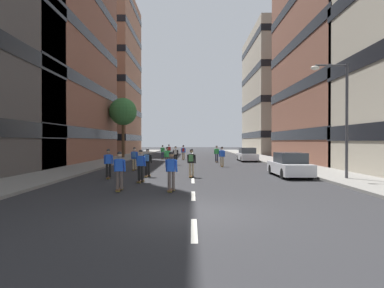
{
  "coord_description": "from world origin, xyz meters",
  "views": [
    {
      "loc": [
        -0.05,
        -10.05,
        2.24
      ],
      "look_at": [
        0.0,
        18.26,
        1.99
      ],
      "focal_mm": 29.94,
      "sensor_mm": 36.0,
      "label": 1
    }
  ],
  "objects_px": {
    "skater_0": "(175,154)",
    "skater_13": "(168,150)",
    "skater_7": "(134,157)",
    "skater_8": "(221,156)",
    "skater_2": "(216,153)",
    "parked_car_near": "(289,166)",
    "skater_3": "(119,169)",
    "streetlamp_right": "(340,108)",
    "skater_4": "(162,151)",
    "skater_12": "(108,162)",
    "skater_6": "(171,169)",
    "parked_car_mid": "(246,155)",
    "skater_11": "(167,156)",
    "skater_5": "(140,164)",
    "street_tree_near": "(122,112)",
    "skater_1": "(191,161)",
    "skater_10": "(147,161)"
  },
  "relations": [
    {
      "from": "skater_0",
      "to": "skater_13",
      "type": "height_order",
      "value": "same"
    },
    {
      "from": "skater_7",
      "to": "skater_8",
      "type": "relative_size",
      "value": 1.0
    },
    {
      "from": "skater_0",
      "to": "skater_2",
      "type": "relative_size",
      "value": 1.0
    },
    {
      "from": "parked_car_near",
      "to": "skater_3",
      "type": "xyz_separation_m",
      "value": [
        -9.43,
        -5.84,
        0.29
      ]
    },
    {
      "from": "parked_car_near",
      "to": "skater_0",
      "type": "xyz_separation_m",
      "value": [
        -7.73,
        10.03,
        0.32
      ]
    },
    {
      "from": "streetlamp_right",
      "to": "skater_4",
      "type": "bearing_deg",
      "value": 119.12
    },
    {
      "from": "streetlamp_right",
      "to": "skater_12",
      "type": "height_order",
      "value": "streetlamp_right"
    },
    {
      "from": "skater_6",
      "to": "skater_12",
      "type": "relative_size",
      "value": 1.0
    },
    {
      "from": "parked_car_mid",
      "to": "skater_7",
      "type": "xyz_separation_m",
      "value": [
        -10.6,
        -11.24,
        0.32
      ]
    },
    {
      "from": "parked_car_near",
      "to": "skater_6",
      "type": "xyz_separation_m",
      "value": [
        -7.09,
        -5.97,
        0.29
      ]
    },
    {
      "from": "parked_car_mid",
      "to": "skater_11",
      "type": "height_order",
      "value": "skater_11"
    },
    {
      "from": "streetlamp_right",
      "to": "skater_11",
      "type": "xyz_separation_m",
      "value": [
        -10.53,
        9.12,
        -3.15
      ]
    },
    {
      "from": "parked_car_mid",
      "to": "skater_13",
      "type": "xyz_separation_m",
      "value": [
        -9.52,
        10.51,
        0.29
      ]
    },
    {
      "from": "skater_3",
      "to": "skater_13",
      "type": "height_order",
      "value": "same"
    },
    {
      "from": "parked_car_near",
      "to": "skater_13",
      "type": "bearing_deg",
      "value": 110.03
    },
    {
      "from": "parked_car_near",
      "to": "skater_5",
      "type": "bearing_deg",
      "value": -162.44
    },
    {
      "from": "skater_2",
      "to": "skater_6",
      "type": "relative_size",
      "value": 1.0
    },
    {
      "from": "street_tree_near",
      "to": "skater_0",
      "type": "bearing_deg",
      "value": -57.33
    },
    {
      "from": "skater_2",
      "to": "skater_12",
      "type": "xyz_separation_m",
      "value": [
        -7.61,
        -14.75,
        0.0
      ]
    },
    {
      "from": "skater_1",
      "to": "skater_11",
      "type": "bearing_deg",
      "value": 105.53
    },
    {
      "from": "parked_car_near",
      "to": "skater_2",
      "type": "distance_m",
      "value": 14.14
    },
    {
      "from": "skater_10",
      "to": "skater_13",
      "type": "xyz_separation_m",
      "value": [
        -0.55,
        26.31,
        -0.03
      ]
    },
    {
      "from": "street_tree_near",
      "to": "streetlamp_right",
      "type": "xyz_separation_m",
      "value": [
        17.44,
        -23.72,
        -1.94
      ]
    },
    {
      "from": "parked_car_near",
      "to": "skater_2",
      "type": "bearing_deg",
      "value": 104.58
    },
    {
      "from": "skater_5",
      "to": "skater_11",
      "type": "xyz_separation_m",
      "value": [
        0.67,
        9.91,
        0.0
      ]
    },
    {
      "from": "skater_3",
      "to": "skater_8",
      "type": "bearing_deg",
      "value": 66.67
    },
    {
      "from": "skater_6",
      "to": "skater_10",
      "type": "relative_size",
      "value": 1.0
    },
    {
      "from": "skater_0",
      "to": "skater_6",
      "type": "relative_size",
      "value": 1.0
    },
    {
      "from": "skater_7",
      "to": "skater_11",
      "type": "distance_m",
      "value": 3.57
    },
    {
      "from": "skater_0",
      "to": "skater_3",
      "type": "bearing_deg",
      "value": -96.11
    },
    {
      "from": "skater_3",
      "to": "skater_11",
      "type": "height_order",
      "value": "same"
    },
    {
      "from": "parked_car_mid",
      "to": "skater_13",
      "type": "bearing_deg",
      "value": 132.16
    },
    {
      "from": "skater_1",
      "to": "street_tree_near",
      "type": "bearing_deg",
      "value": 112.16
    },
    {
      "from": "skater_4",
      "to": "skater_1",
      "type": "bearing_deg",
      "value": -79.74
    },
    {
      "from": "street_tree_near",
      "to": "skater_7",
      "type": "xyz_separation_m",
      "value": [
        4.6,
        -17.32,
        -5.06
      ]
    },
    {
      "from": "skater_3",
      "to": "skater_8",
      "type": "height_order",
      "value": "same"
    },
    {
      "from": "skater_12",
      "to": "skater_13",
      "type": "xyz_separation_m",
      "value": [
        1.66,
        27.17,
        0.0
      ]
    },
    {
      "from": "skater_5",
      "to": "skater_6",
      "type": "bearing_deg",
      "value": -59.28
    },
    {
      "from": "skater_3",
      "to": "skater_11",
      "type": "xyz_separation_m",
      "value": [
        1.14,
        12.92,
        0.0
      ]
    },
    {
      "from": "skater_5",
      "to": "skater_1",
      "type": "bearing_deg",
      "value": 41.62
    },
    {
      "from": "streetlamp_right",
      "to": "skater_0",
      "type": "distance_m",
      "value": 15.97
    },
    {
      "from": "skater_7",
      "to": "skater_8",
      "type": "distance_m",
      "value": 7.86
    },
    {
      "from": "street_tree_near",
      "to": "skater_6",
      "type": "height_order",
      "value": "street_tree_near"
    },
    {
      "from": "skater_7",
      "to": "skater_10",
      "type": "bearing_deg",
      "value": -70.25
    },
    {
      "from": "skater_1",
      "to": "skater_6",
      "type": "distance_m",
      "value": 5.65
    },
    {
      "from": "parked_car_mid",
      "to": "skater_0",
      "type": "relative_size",
      "value": 2.47
    },
    {
      "from": "parked_car_mid",
      "to": "street_tree_near",
      "type": "xyz_separation_m",
      "value": [
        -15.2,
        6.09,
        5.38
      ]
    },
    {
      "from": "skater_2",
      "to": "skater_13",
      "type": "xyz_separation_m",
      "value": [
        -5.96,
        12.41,
        0.0
      ]
    },
    {
      "from": "skater_1",
      "to": "skater_10",
      "type": "bearing_deg",
      "value": 176.28
    },
    {
      "from": "skater_10",
      "to": "streetlamp_right",
      "type": "bearing_deg",
      "value": -9.28
    }
  ]
}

